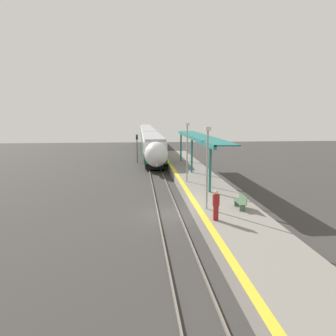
{
  "coord_description": "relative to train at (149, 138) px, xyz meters",
  "views": [
    {
      "loc": [
        -1.96,
        -21.69,
        6.82
      ],
      "look_at": [
        0.56,
        6.47,
        2.2
      ],
      "focal_mm": 35.0,
      "sensor_mm": 36.0,
      "label": 1
    }
  ],
  "objects": [
    {
      "name": "lamppost_near",
      "position": [
        2.3,
        -45.66,
        1.61
      ],
      "size": [
        0.36,
        0.2,
        5.23
      ],
      "color": "#9E9EA3",
      "rests_on": "platform_right"
    },
    {
      "name": "train",
      "position": [
        0.0,
        0.0,
        0.0
      ],
      "size": [
        2.85,
        60.45,
        3.95
      ],
      "color": "black",
      "rests_on": "ground_plane"
    },
    {
      "name": "rail_left",
      "position": [
        -0.72,
        -43.91,
        -2.18
      ],
      "size": [
        0.08,
        90.0,
        0.15
      ],
      "primitive_type": "cube",
      "color": "slate",
      "rests_on": "ground_plane"
    },
    {
      "name": "ground_plane",
      "position": [
        0.0,
        -43.91,
        -2.26
      ],
      "size": [
        120.0,
        120.0,
        0.0
      ],
      "primitive_type": "plane",
      "color": "#383533"
    },
    {
      "name": "person_waiting",
      "position": [
        2.35,
        -47.94,
        -0.48
      ],
      "size": [
        0.36,
        0.23,
        1.75
      ],
      "color": "maroon",
      "rests_on": "platform_right"
    },
    {
      "name": "railway_signal",
      "position": [
        -2.22,
        -18.92,
        0.22
      ],
      "size": [
        0.28,
        0.28,
        4.02
      ],
      "color": "#59595E",
      "rests_on": "ground_plane"
    },
    {
      "name": "rail_right",
      "position": [
        0.72,
        -43.91,
        -2.18
      ],
      "size": [
        0.08,
        90.0,
        0.15
      ],
      "primitive_type": "cube",
      "color": "slate",
      "rests_on": "ground_plane"
    },
    {
      "name": "platform_right",
      "position": [
        3.66,
        -43.91,
        -1.82
      ],
      "size": [
        4.13,
        64.0,
        0.87
      ],
      "color": "gray",
      "rests_on": "ground_plane"
    },
    {
      "name": "platform_bench",
      "position": [
        4.51,
        -45.79,
        -0.92
      ],
      "size": [
        0.44,
        1.51,
        0.89
      ],
      "color": "#4C6B4C",
      "rests_on": "platform_right"
    },
    {
      "name": "station_canopy",
      "position": [
        4.07,
        -32.39,
        2.19
      ],
      "size": [
        2.02,
        20.56,
        3.8
      ],
      "color": "#1E6B66",
      "rests_on": "platform_right"
    },
    {
      "name": "lamppost_mid",
      "position": [
        2.3,
        -37.03,
        1.61
      ],
      "size": [
        0.36,
        0.2,
        5.23
      ],
      "color": "#9E9EA3",
      "rests_on": "platform_right"
    }
  ]
}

